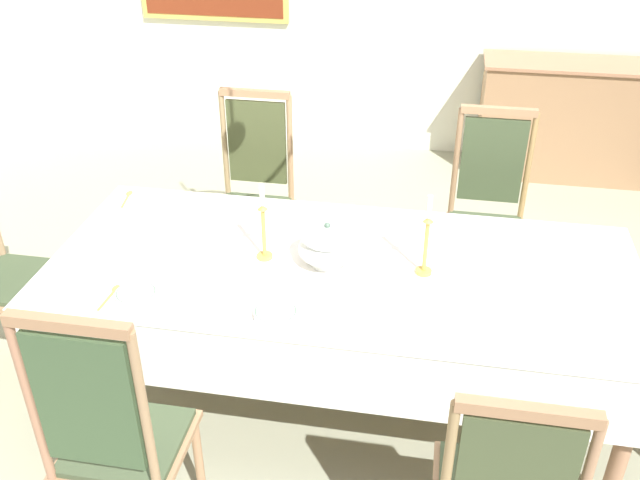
{
  "coord_description": "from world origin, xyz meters",
  "views": [
    {
      "loc": [
        0.35,
        -2.75,
        2.46
      ],
      "look_at": [
        -0.11,
        -0.12,
        0.85
      ],
      "focal_mm": 39.44,
      "sensor_mm": 36.0,
      "label": 1
    }
  ],
  "objects": [
    {
      "name": "ground",
      "position": [
        0.0,
        0.0,
        -0.02
      ],
      "size": [
        7.18,
        5.8,
        0.04
      ],
      "primitive_type": "cube",
      "color": "#979B81"
    },
    {
      "name": "dining_table",
      "position": [
        0.0,
        -0.2,
        0.7
      ],
      "size": [
        2.56,
        1.1,
        0.77
      ],
      "color": "#A77B51",
      "rests_on": "ground"
    },
    {
      "name": "tablecloth",
      "position": [
        0.0,
        -0.2,
        0.7
      ],
      "size": [
        2.58,
        1.12,
        0.32
      ],
      "color": "white",
      "rests_on": "dining_table"
    },
    {
      "name": "chair_south_a",
      "position": [
        -0.66,
        -1.15,
        0.6
      ],
      "size": [
        0.44,
        0.42,
        1.2
      ],
      "color": "#A47D59",
      "rests_on": "ground"
    },
    {
      "name": "chair_north_a",
      "position": [
        -0.66,
        0.76,
        0.59
      ],
      "size": [
        0.44,
        0.42,
        1.16
      ],
      "rotation": [
        0.0,
        0.0,
        3.14
      ],
      "color": "#98774C",
      "rests_on": "ground"
    },
    {
      "name": "chair_north_b",
      "position": [
        0.67,
        0.76,
        0.58
      ],
      "size": [
        0.44,
        0.42,
        1.15
      ],
      "rotation": [
        0.0,
        0.0,
        3.14
      ],
      "color": "#987B58",
      "rests_on": "ground"
    },
    {
      "name": "chair_head_west",
      "position": [
        -1.69,
        -0.2,
        0.58
      ],
      "size": [
        0.42,
        0.44,
        1.13
      ],
      "rotation": [
        0.0,
        0.0,
        -1.57
      ],
      "color": "#A57255",
      "rests_on": "ground"
    },
    {
      "name": "soup_tureen",
      "position": [
        -0.07,
        -0.2,
        0.87
      ],
      "size": [
        0.25,
        0.25,
        0.21
      ],
      "color": "white",
      "rests_on": "tablecloth"
    },
    {
      "name": "candlestick_west",
      "position": [
        -0.35,
        -0.2,
        0.92
      ],
      "size": [
        0.07,
        0.07,
        0.37
      ],
      "color": "gold",
      "rests_on": "tablecloth"
    },
    {
      "name": "candlestick_east",
      "position": [
        0.35,
        -0.2,
        0.93
      ],
      "size": [
        0.07,
        0.07,
        0.37
      ],
      "color": "gold",
      "rests_on": "tablecloth"
    },
    {
      "name": "bowl_near_left",
      "position": [
        -0.79,
        -0.59,
        0.79
      ],
      "size": [
        0.17,
        0.17,
        0.04
      ],
      "color": "white",
      "rests_on": "tablecloth"
    },
    {
      "name": "bowl_near_right",
      "position": [
        -1.09,
        0.23,
        0.79
      ],
      "size": [
        0.14,
        0.14,
        0.03
      ],
      "color": "white",
      "rests_on": "tablecloth"
    },
    {
      "name": "bowl_far_left",
      "position": [
        -0.2,
        -0.61,
        0.79
      ],
      "size": [
        0.17,
        0.17,
        0.03
      ],
      "color": "white",
      "rests_on": "tablecloth"
    },
    {
      "name": "spoon_primary",
      "position": [
        -0.9,
        -0.56,
        0.78
      ],
      "size": [
        0.03,
        0.18,
        0.01
      ],
      "rotation": [
        0.0,
        0.0,
        -0.05
      ],
      "color": "gold",
      "rests_on": "tablecloth"
    },
    {
      "name": "spoon_secondary",
      "position": [
        -1.19,
        0.26,
        0.78
      ],
      "size": [
        0.05,
        0.18,
        0.01
      ],
      "rotation": [
        0.0,
        0.0,
        0.16
      ],
      "color": "gold",
      "rests_on": "tablecloth"
    },
    {
      "name": "sideboard",
      "position": [
        1.38,
        2.62,
        0.45
      ],
      "size": [
        1.44,
        0.48,
        0.9
      ],
      "rotation": [
        0.0,
        0.0,
        3.14
      ],
      "color": "#A07854",
      "rests_on": "ground"
    }
  ]
}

